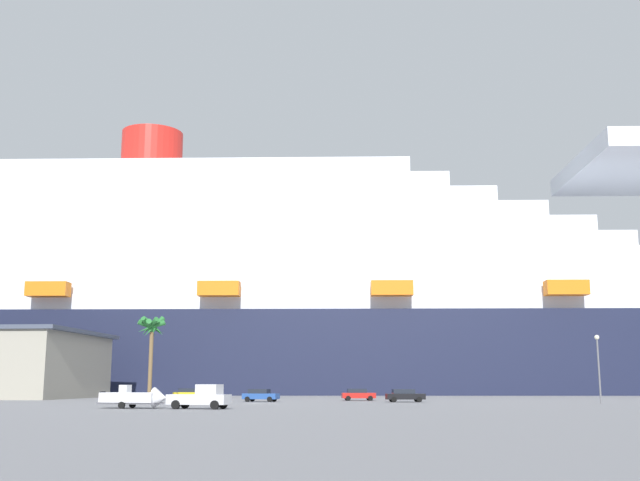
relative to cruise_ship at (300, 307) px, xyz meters
name	(u,v)px	position (x,y,z in m)	size (l,w,h in m)	color
ground_plane	(299,399)	(6.85, -46.23, -18.62)	(600.00, 600.00, 0.00)	gray
cruise_ship	(300,307)	(0.00, 0.00, 0.00)	(284.84, 63.76, 67.99)	#191E38
pickup_truck	(201,397)	(5.34, -96.00, -17.57)	(5.81, 2.85, 2.20)	silver
small_boat_on_trailer	(137,398)	(-1.02, -95.17, -17.65)	(7.45, 2.76, 2.15)	#595960
palm_tree	(152,332)	(-8.72, -69.83, -9.86)	(3.81, 3.80, 10.80)	brown
street_lamp	(598,358)	(45.87, -71.06, -13.47)	(0.56, 0.56, 7.89)	slate
parked_car_black_coupe	(405,395)	(23.25, -67.51, -17.78)	(5.02, 2.74, 1.58)	black
parked_car_red_hatchback	(358,394)	(16.90, -60.08, -17.78)	(4.76, 2.76, 1.58)	red
parked_car_blue_suv	(260,395)	(5.14, -67.92, -17.79)	(4.68, 2.52, 1.58)	#264C99
parked_car_yellow_taxi	(190,394)	(-7.55, -55.76, -17.78)	(4.85, 2.42, 1.58)	yellow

